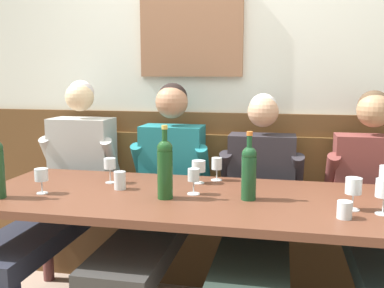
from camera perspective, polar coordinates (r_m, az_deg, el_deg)
room_wall_back at (r=3.09m, az=4.58°, el=9.95°), size 6.80×0.12×2.80m
wood_wainscot_panel at (r=3.14m, az=4.31°, el=-5.88°), size 6.80×0.03×1.09m
wall_bench at (r=3.02m, az=3.71°, el=-11.75°), size 2.65×0.42×0.94m
dining_table at (r=2.25m, az=1.28°, el=-8.63°), size 2.35×0.86×0.74m
person_center_right_seat at (r=2.89m, az=-16.96°, el=-5.77°), size 0.53×1.29×1.32m
person_center_left_seat at (r=2.65m, az=-4.39°, el=-6.67°), size 0.52×1.29×1.30m
person_left_seat at (r=2.53m, az=8.60°, el=-8.51°), size 0.53×1.28×1.24m
person_right_seat at (r=2.58m, az=23.52°, el=-8.53°), size 0.53×1.28×1.26m
wine_bottle_clear_water at (r=2.15m, az=7.47°, el=-3.51°), size 0.07×0.07×0.34m
wine_bottle_amber_mid at (r=2.15m, az=-3.57°, el=-3.05°), size 0.08×0.08×0.37m
wine_glass_center_rear at (r=2.46m, az=0.87°, el=-3.10°), size 0.08×0.08×0.13m
wine_glass_left_end at (r=2.53m, az=3.27°, el=-2.79°), size 0.07×0.07×0.13m
wine_glass_by_bottle at (r=2.24m, az=0.21°, el=-4.25°), size 0.07×0.07×0.14m
wine_glass_mid_left at (r=2.09m, az=23.91°, el=-5.53°), size 0.08×0.08×0.16m
wine_glass_center_front at (r=2.51m, az=-10.73°, el=-2.65°), size 0.07×0.07×0.14m
wine_glass_near_bucket at (r=2.11m, az=20.42°, el=-5.30°), size 0.07×0.07×0.15m
wine_glass_right_end at (r=2.38m, az=-19.15°, el=-4.01°), size 0.07×0.07×0.13m
water_tumbler_right at (r=2.00m, az=19.37°, el=-8.14°), size 0.06×0.06×0.08m
water_tumbler_left at (r=2.38m, az=-9.44°, el=-4.73°), size 0.06×0.06×0.10m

